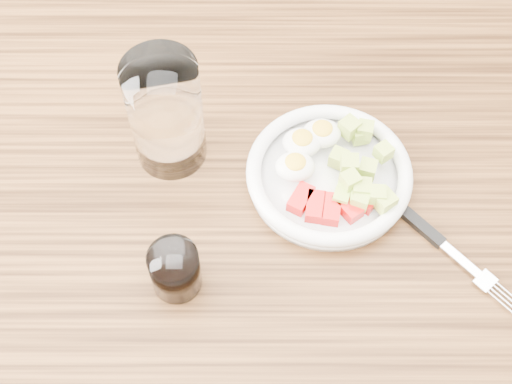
# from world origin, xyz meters

# --- Properties ---
(ground) EXTENTS (4.00, 4.00, 0.00)m
(ground) POSITION_xyz_m (0.00, 0.00, 0.00)
(ground) COLOR brown
(ground) RESTS_ON ground
(dining_table) EXTENTS (1.50, 0.90, 0.77)m
(dining_table) POSITION_xyz_m (0.00, 0.00, 0.67)
(dining_table) COLOR brown
(dining_table) RESTS_ON ground
(bowl) EXTENTS (0.22, 0.22, 0.05)m
(bowl) POSITION_xyz_m (0.09, 0.05, 0.79)
(bowl) COLOR white
(bowl) RESTS_ON dining_table
(fork) EXTENTS (0.17, 0.18, 0.01)m
(fork) POSITION_xyz_m (0.21, -0.03, 0.78)
(fork) COLOR black
(fork) RESTS_ON dining_table
(water_glass) EXTENTS (0.10, 0.10, 0.17)m
(water_glass) POSITION_xyz_m (-0.12, 0.09, 0.86)
(water_glass) COLOR white
(water_glass) RESTS_ON dining_table
(coffee_glass) EXTENTS (0.06, 0.06, 0.07)m
(coffee_glass) POSITION_xyz_m (-0.11, -0.10, 0.80)
(coffee_glass) COLOR white
(coffee_glass) RESTS_ON dining_table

